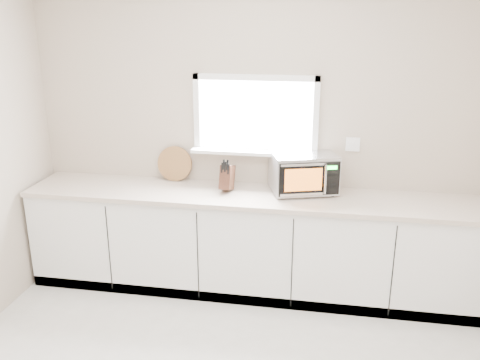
# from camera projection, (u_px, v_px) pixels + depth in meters

# --- Properties ---
(back_wall) EXTENTS (4.00, 0.17, 2.70)m
(back_wall) POSITION_uv_depth(u_px,v_px,m) (256.00, 135.00, 4.51)
(back_wall) COLOR #AF9D8B
(back_wall) RESTS_ON ground
(cabinets) EXTENTS (3.92, 0.60, 0.88)m
(cabinets) POSITION_uv_depth(u_px,v_px,m) (250.00, 244.00, 4.52)
(cabinets) COLOR white
(cabinets) RESTS_ON ground
(countertop) EXTENTS (3.92, 0.64, 0.04)m
(countertop) POSITION_uv_depth(u_px,v_px,m) (250.00, 196.00, 4.37)
(countertop) COLOR beige
(countertop) RESTS_ON cabinets
(microwave) EXTENTS (0.63, 0.56, 0.34)m
(microwave) POSITION_uv_depth(u_px,v_px,m) (303.00, 172.00, 4.36)
(microwave) COLOR black
(microwave) RESTS_ON countertop
(knife_block) EXTENTS (0.12, 0.21, 0.29)m
(knife_block) POSITION_uv_depth(u_px,v_px,m) (227.00, 177.00, 4.40)
(knife_block) COLOR #452718
(knife_block) RESTS_ON countertop
(cutting_board) EXTENTS (0.32, 0.08, 0.32)m
(cutting_board) POSITION_uv_depth(u_px,v_px,m) (175.00, 164.00, 4.66)
(cutting_board) COLOR olive
(cutting_board) RESTS_ON countertop
(coffee_grinder) EXTENTS (0.14, 0.14, 0.23)m
(coffee_grinder) POSITION_uv_depth(u_px,v_px,m) (294.00, 176.00, 4.45)
(coffee_grinder) COLOR #BABCC2
(coffee_grinder) RESTS_ON countertop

